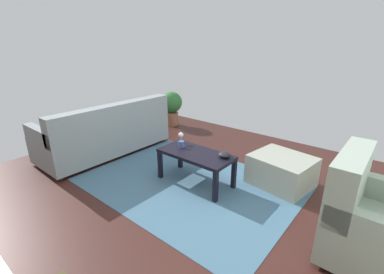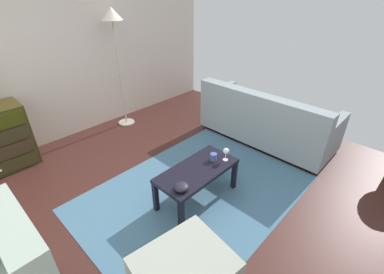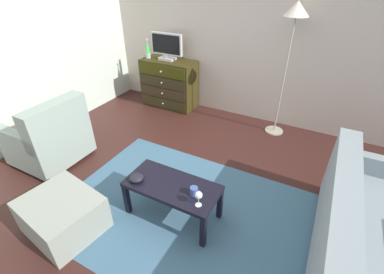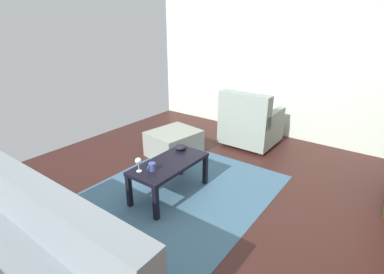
% 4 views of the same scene
% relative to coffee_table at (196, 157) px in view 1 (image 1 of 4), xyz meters
% --- Properties ---
extents(ground_plane, '(5.52, 5.09, 0.05)m').
position_rel_coffee_table_xyz_m(ground_plane, '(-0.15, 0.27, -0.38)').
color(ground_plane, '#391C18').
extents(area_rug, '(2.60, 1.90, 0.01)m').
position_rel_coffee_table_xyz_m(area_rug, '(0.05, 0.07, -0.36)').
color(area_rug, '#3F637D').
rests_on(area_rug, ground_plane).
extents(coffee_table, '(0.94, 0.45, 0.42)m').
position_rel_coffee_table_xyz_m(coffee_table, '(0.00, 0.00, 0.00)').
color(coffee_table, black).
rests_on(coffee_table, ground_plane).
extents(wine_glass, '(0.07, 0.07, 0.16)m').
position_rel_coffee_table_xyz_m(wine_glass, '(0.35, -0.12, 0.17)').
color(wine_glass, silver).
rests_on(wine_glass, coffee_table).
extents(mug, '(0.11, 0.08, 0.08)m').
position_rel_coffee_table_xyz_m(mug, '(0.26, -0.02, 0.10)').
color(mug, '#3F5296').
rests_on(mug, coffee_table).
extents(bowl_decorative, '(0.14, 0.14, 0.07)m').
position_rel_coffee_table_xyz_m(bowl_decorative, '(-0.35, -0.11, 0.09)').
color(bowl_decorative, black).
rests_on(bowl_decorative, coffee_table).
extents(couch_large, '(0.85, 2.02, 0.84)m').
position_rel_coffee_table_xyz_m(couch_large, '(1.71, 0.14, -0.03)').
color(couch_large, '#332319').
rests_on(couch_large, ground_plane).
extents(armchair, '(0.80, 0.81, 0.90)m').
position_rel_coffee_table_xyz_m(armchair, '(-1.90, 0.07, -0.00)').
color(armchair, '#332319').
rests_on(armchair, ground_plane).
extents(ottoman, '(0.78, 0.70, 0.38)m').
position_rel_coffee_table_xyz_m(ottoman, '(-0.85, -0.65, -0.17)').
color(ottoman, gray).
rests_on(ottoman, ground_plane).
extents(potted_plant, '(0.44, 0.44, 0.72)m').
position_rel_coffee_table_xyz_m(potted_plant, '(1.96, -1.62, 0.07)').
color(potted_plant, brown).
rests_on(potted_plant, ground_plane).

